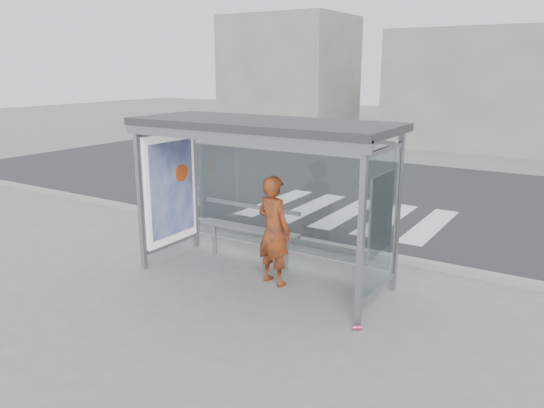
# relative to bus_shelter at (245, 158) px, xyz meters

# --- Properties ---
(ground) EXTENTS (80.00, 80.00, 0.00)m
(ground) POSITION_rel_bus_shelter_xyz_m (0.37, -0.06, -1.98)
(ground) COLOR slate
(ground) RESTS_ON ground
(road) EXTENTS (30.00, 10.00, 0.01)m
(road) POSITION_rel_bus_shelter_xyz_m (0.37, 6.94, -1.98)
(road) COLOR black
(road) RESTS_ON ground
(curb) EXTENTS (30.00, 0.18, 0.12)m
(curb) POSITION_rel_bus_shelter_xyz_m (0.37, 1.89, -1.92)
(curb) COLOR gray
(curb) RESTS_ON ground
(crosswalk) EXTENTS (4.55, 3.00, 0.00)m
(crosswalk) POSITION_rel_bus_shelter_xyz_m (-0.13, 4.44, -1.98)
(crosswalk) COLOR silver
(crosswalk) RESTS_ON ground
(bus_shelter) EXTENTS (4.25, 1.65, 2.62)m
(bus_shelter) POSITION_rel_bus_shelter_xyz_m (0.00, 0.00, 0.00)
(bus_shelter) COLOR gray
(bus_shelter) RESTS_ON ground
(building_left) EXTENTS (6.00, 5.00, 6.00)m
(building_left) POSITION_rel_bus_shelter_xyz_m (-9.63, 17.94, 1.02)
(building_left) COLOR slate
(building_left) RESTS_ON ground
(building_center) EXTENTS (8.00, 5.00, 5.00)m
(building_center) POSITION_rel_bus_shelter_xyz_m (0.37, 17.94, 0.52)
(building_center) COLOR slate
(building_center) RESTS_ON ground
(person) EXTENTS (0.73, 0.56, 1.78)m
(person) POSITION_rel_bus_shelter_xyz_m (0.62, -0.11, -1.09)
(person) COLOR orange
(person) RESTS_ON ground
(bench) EXTENTS (2.01, 0.25, 1.04)m
(bench) POSITION_rel_bus_shelter_xyz_m (-0.29, 0.52, -1.37)
(bench) COLOR gray
(bench) RESTS_ON ground
(soda_can) EXTENTS (0.14, 0.13, 0.07)m
(soda_can) POSITION_rel_bus_shelter_xyz_m (2.42, -0.88, -1.95)
(soda_can) COLOR #D94081
(soda_can) RESTS_ON ground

